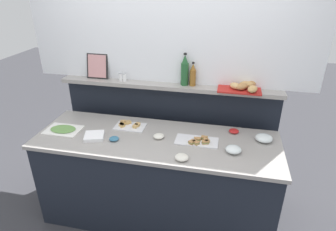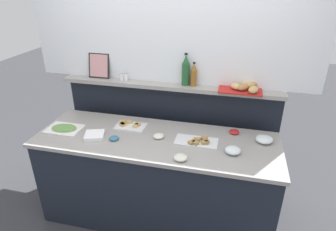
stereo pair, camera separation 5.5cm
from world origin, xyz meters
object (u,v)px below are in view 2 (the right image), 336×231
Objects in this scene: sandwich_platter_rear at (197,141)px; condiment_bowl_teal at (159,136)px; glass_bowl_large at (233,150)px; bread_basket at (245,87)px; glass_bowl_medium at (264,139)px; pepper_shaker at (126,77)px; condiment_bowl_dark at (234,132)px; sandwich_platter_side at (130,125)px; vinegar_bottle_amber at (194,75)px; cold_cuts_platter at (64,128)px; napkin_stack at (94,135)px; framed_picture at (99,66)px; condiment_bowl_cream at (114,138)px; salt_shaker at (122,77)px; condiment_bowl_red at (181,157)px; wine_bottle_green at (186,71)px.

sandwich_platter_rear is 0.35m from condiment_bowl_teal.
glass_bowl_large is 0.33× the size of bread_basket.
glass_bowl_medium is 1.72× the size of pepper_shaker.
sandwich_platter_side is at bearing -174.30° from condiment_bowl_dark.
sandwich_platter_side is 0.79m from vinegar_bottle_amber.
cold_cuts_platter is at bearing -177.19° from sandwich_platter_rear.
cold_cuts_platter is 0.36m from napkin_stack.
sandwich_platter_rear is at bearing -23.66° from framed_picture.
pepper_shaker is (-0.14, 0.31, 0.38)m from sandwich_platter_side.
vinegar_bottle_amber is at bearing 104.99° from sandwich_platter_rear.
sandwich_platter_side is at bearing 79.86° from condiment_bowl_cream.
condiment_bowl_dark is at bearing 19.56° from condiment_bowl_cream.
condiment_bowl_teal reaches higher than napkin_stack.
pepper_shaker is (-0.09, 0.58, 0.38)m from condiment_bowl_cream.
sandwich_platter_side is 0.73m from framed_picture.
condiment_bowl_teal is (0.33, -0.15, 0.01)m from sandwich_platter_side.
salt_shaker is 0.28m from framed_picture.
sandwich_platter_rear is 1.28m from cold_cuts_platter.
sandwich_platter_rear is 2.85× the size of glass_bowl_large.
glass_bowl_medium reaches higher than napkin_stack.
glass_bowl_medium reaches higher than condiment_bowl_cream.
vinegar_bottle_amber is 1.00m from framed_picture.
condiment_bowl_teal is 0.78m from salt_shaker.
napkin_stack is at bearing -163.34° from condiment_bowl_dark.
sandwich_platter_side is 1.25m from glass_bowl_medium.
bread_basket is at bearing 28.04° from condiment_bowl_cream.
condiment_bowl_dark is (1.58, 0.30, 0.01)m from cold_cuts_platter.
condiment_bowl_red is at bearing -154.02° from glass_bowl_large.
sandwich_platter_side is 3.37× the size of pepper_shaker.
sandwich_platter_side is at bearing 48.45° from napkin_stack.
condiment_bowl_teal is at bearing 171.81° from glass_bowl_large.
bread_basket is at bearing -0.13° from salt_shaker.
pepper_shaker reaches higher than condiment_bowl_cream.
framed_picture is at bearing 122.34° from condiment_bowl_cream.
pepper_shaker is at bearing 134.13° from condiment_bowl_red.
cold_cuts_platter is 1.92× the size of napkin_stack.
condiment_bowl_dark is at bearing -28.13° from vinegar_bottle_amber.
wine_bottle_green reaches higher than condiment_bowl_dark.
sandwich_platter_rear is 0.94× the size of bread_basket.
bread_basket is at bearing 58.84° from condiment_bowl_red.
condiment_bowl_red is 1.26× the size of pepper_shaker.
sandwich_platter_side is 0.62m from cold_cuts_platter.
bread_basket is 1.49m from framed_picture.
framed_picture is (-0.92, 0.01, -0.01)m from wine_bottle_green.
cold_cuts_platter is at bearing 169.45° from napkin_stack.
glass_bowl_medium reaches higher than sandwich_platter_side.
condiment_bowl_teal is 0.31× the size of wine_bottle_green.
vinegar_bottle_amber is (0.08, -0.01, -0.04)m from wine_bottle_green.
glass_bowl_large is at bearing -26.20° from pepper_shaker.
sandwich_platter_side reaches higher than condiment_bowl_teal.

